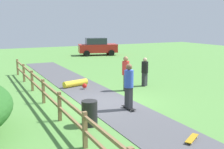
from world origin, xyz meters
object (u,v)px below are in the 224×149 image
bystander_red (126,72)px  skateboard_loose (192,138)px  trash_bin (90,113)px  bystander_black (145,71)px  skater_fallen (76,83)px  parked_car_red (97,47)px  skater_riding (129,84)px

bystander_red → skateboard_loose: bearing=-101.7°
trash_bin → skateboard_loose: trash_bin is taller
bystander_black → skater_fallen: bearing=156.7°
skater_fallen → trash_bin: bearing=-105.1°
skateboard_loose → parked_car_red: parked_car_red is taller
skater_riding → skateboard_loose: 3.73m
skater_riding → skater_fallen: skater_riding is taller
bystander_red → bystander_black: size_ratio=1.12×
skater_fallen → bystander_black: bearing=-23.3°
skateboard_loose → bystander_black: bearing=67.8°
skateboard_loose → bystander_black: (2.87, 7.03, 0.81)m
bystander_red → parked_car_red: size_ratio=0.41×
trash_bin → skater_fallen: 6.14m
skater_fallen → bystander_black: size_ratio=0.94×
skater_riding → parked_car_red: skater_riding is taller
bystander_black → skateboard_loose: bearing=-112.2°
skater_riding → bystander_red: 3.35m
skater_fallen → bystander_red: (2.07, -2.01, 0.82)m
skater_riding → skateboard_loose: bearing=-87.2°
bystander_red → parked_car_red: (5.25, 15.67, -0.06)m
skater_riding → skater_fallen: (-0.53, 4.99, -0.90)m
bystander_red → parked_car_red: bearing=71.5°
skater_riding → skater_fallen: size_ratio=1.24×
parked_car_red → skater_riding: bearing=-110.0°
bystander_red → bystander_black: 1.59m
trash_bin → skater_riding: size_ratio=0.47×
bystander_black → trash_bin: bearing=-139.8°
skater_fallen → bystander_red: 3.00m
trash_bin → bystander_red: (3.66, 3.91, 0.57)m
bystander_black → parked_car_red: bearing=76.2°
skater_fallen → parked_car_red: bearing=61.8°
bystander_black → parked_car_red: size_ratio=0.37×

